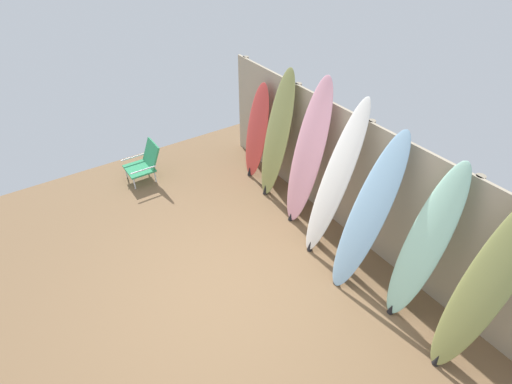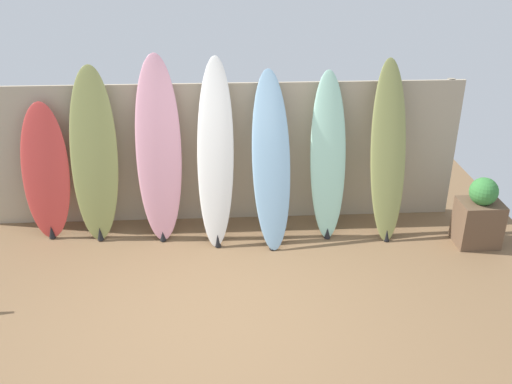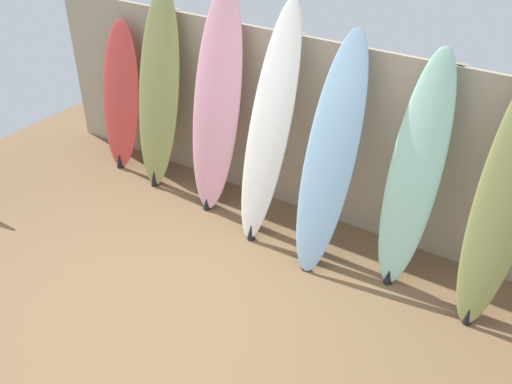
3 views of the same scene
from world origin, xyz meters
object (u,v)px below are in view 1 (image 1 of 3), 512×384
(surfboard_red_0, at_px, (257,132))
(surfboard_olive_1, at_px, (277,136))
(surfboard_white_3, at_px, (335,181))
(surfboard_skyblue_4, at_px, (368,215))
(surfboard_seafoam_5, at_px, (424,246))
(surfboard_pink_2, at_px, (308,155))
(surfboard_olive_6, at_px, (485,287))
(beach_chair, at_px, (145,162))

(surfboard_red_0, relative_size, surfboard_olive_1, 0.80)
(surfboard_white_3, bearing_deg, surfboard_olive_1, 175.05)
(surfboard_white_3, xyz_separation_m, surfboard_skyblue_4, (0.65, -0.07, -0.08))
(surfboard_seafoam_5, bearing_deg, surfboard_red_0, 178.56)
(surfboard_skyblue_4, distance_m, surfboard_seafoam_5, 0.71)
(surfboard_red_0, height_order, surfboard_pink_2, surfboard_pink_2)
(surfboard_red_0, distance_m, surfboard_olive_1, 0.64)
(surfboard_red_0, height_order, surfboard_olive_6, surfboard_olive_6)
(surfboard_red_0, relative_size, surfboard_olive_6, 0.79)
(surfboard_skyblue_4, xyz_separation_m, surfboard_olive_6, (1.41, 0.08, 0.05))
(surfboard_red_0, distance_m, surfboard_pink_2, 1.40)
(surfboard_white_3, bearing_deg, surfboard_pink_2, 171.12)
(surfboard_skyblue_4, relative_size, beach_chair, 3.10)
(surfboard_olive_6, bearing_deg, surfboard_olive_1, 178.21)
(surfboard_white_3, relative_size, surfboard_seafoam_5, 1.09)
(surfboard_red_0, distance_m, surfboard_olive_6, 4.10)
(surfboard_pink_2, height_order, surfboard_skyblue_4, surfboard_pink_2)
(surfboard_skyblue_4, height_order, surfboard_olive_6, surfboard_olive_6)
(surfboard_olive_1, relative_size, surfboard_seafoam_5, 1.05)
(surfboard_olive_1, xyz_separation_m, surfboard_skyblue_4, (2.08, -0.19, -0.04))
(surfboard_skyblue_4, xyz_separation_m, beach_chair, (-3.63, -1.47, -0.67))
(surfboard_olive_1, bearing_deg, beach_chair, -132.91)
(surfboard_olive_1, relative_size, surfboard_pink_2, 0.94)
(surfboard_white_3, bearing_deg, beach_chair, -152.69)
(beach_chair, bearing_deg, surfboard_olive_6, 2.15)
(surfboard_skyblue_4, bearing_deg, surfboard_white_3, 174.23)
(surfboard_pink_2, xyz_separation_m, beach_chair, (-2.31, -1.64, -0.77))
(surfboard_pink_2, distance_m, surfboard_seafoam_5, 2.02)
(surfboard_red_0, xyz_separation_m, surfboard_pink_2, (1.37, -0.05, 0.27))
(surfboard_white_3, bearing_deg, surfboard_skyblue_4, -5.77)
(surfboard_olive_1, bearing_deg, surfboard_white_3, -4.95)
(surfboard_olive_1, height_order, beach_chair, surfboard_olive_1)
(surfboard_red_0, bearing_deg, surfboard_skyblue_4, -4.68)
(surfboard_red_0, height_order, surfboard_skyblue_4, surfboard_skyblue_4)
(surfboard_red_0, xyz_separation_m, surfboard_seafoam_5, (3.38, -0.08, 0.16))
(surfboard_skyblue_4, xyz_separation_m, surfboard_seafoam_5, (0.69, 0.14, -0.01))
(surfboard_pink_2, relative_size, surfboard_skyblue_4, 1.10)
(surfboard_olive_6, bearing_deg, surfboard_red_0, 178.05)
(surfboard_red_0, bearing_deg, surfboard_olive_1, -2.87)
(surfboard_seafoam_5, bearing_deg, beach_chair, -159.60)
(surfboard_olive_1, bearing_deg, surfboard_seafoam_5, -1.13)
(surfboard_white_3, bearing_deg, surfboard_seafoam_5, 2.96)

